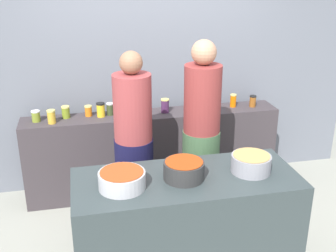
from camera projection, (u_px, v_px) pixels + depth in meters
ground at (176, 250)px, 3.72m from camera, size 12.00×12.00×0.00m
storefront_wall at (146, 51)px, 4.49m from camera, size 4.80×0.12×3.00m
display_shelf at (153, 153)px, 4.56m from camera, size 2.70×0.36×0.91m
prep_table at (186, 227)px, 3.29m from camera, size 1.70×0.70×0.88m
preserve_jar_0 at (36, 116)px, 4.15m from camera, size 0.09×0.09×0.11m
preserve_jar_1 at (51, 117)px, 4.10m from camera, size 0.08×0.08×0.14m
preserve_jar_2 at (66, 112)px, 4.24m from camera, size 0.08×0.08×0.12m
preserve_jar_3 at (88, 111)px, 4.30m from camera, size 0.08×0.08×0.11m
preserve_jar_4 at (101, 110)px, 4.28m from camera, size 0.09×0.09×0.15m
preserve_jar_5 at (110, 109)px, 4.33m from camera, size 0.07×0.07×0.13m
preserve_jar_6 at (139, 107)px, 4.38m from camera, size 0.07×0.07×0.13m
preserve_jar_7 at (165, 106)px, 4.40m from camera, size 0.09×0.09×0.15m
preserve_jar_8 at (202, 104)px, 4.45m from camera, size 0.07×0.07×0.15m
preserve_jar_9 at (233, 101)px, 4.57m from camera, size 0.07×0.07×0.14m
preserve_jar_10 at (253, 101)px, 4.58m from camera, size 0.07×0.07×0.13m
cooking_pot_left at (122, 180)px, 2.96m from camera, size 0.34×0.34×0.13m
cooking_pot_center at (184, 170)px, 3.09m from camera, size 0.30×0.30×0.14m
cooking_pot_right at (251, 163)px, 3.19m from camera, size 0.30×0.30×0.14m
cook_with_tongs at (134, 156)px, 3.70m from camera, size 0.34×0.34×1.72m
cook_in_cap at (201, 147)px, 3.80m from camera, size 0.34×0.34×1.79m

